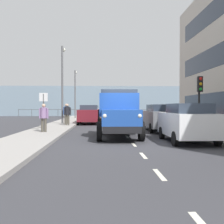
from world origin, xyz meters
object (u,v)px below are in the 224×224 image
object	(u,v)px
pedestrian_with_bag	(67,113)
car_white_kerbside_near	(187,122)
car_silver_oppositeside_2	(93,112)
pedestrian_strolling	(44,114)
car_grey_kerbside_1	(161,117)
pedestrian_couple_b	(66,112)
truck_vintage_blue	(119,115)
street_sign	(43,105)
traffic_light_near	(200,91)
lamp_post_far	(75,89)
car_red_oppositeside_1	(91,113)
lamp_post_promenade	(63,78)
car_maroon_oppositeside_0	(89,114)
pedestrian_couple_a	(44,115)

from	to	relation	value
pedestrian_with_bag	car_white_kerbside_near	bearing A→B (deg)	124.87
car_silver_oppositeside_2	pedestrian_strolling	xyz separation A→B (m)	(2.72, 18.88, 0.19)
car_grey_kerbside_1	pedestrian_couple_b	xyz separation A→B (m)	(6.74, -5.45, 0.23)
truck_vintage_blue	car_white_kerbside_near	distance (m)	3.47
street_sign	pedestrian_with_bag	bearing A→B (deg)	-99.58
pedestrian_couple_b	traffic_light_near	world-z (taller)	traffic_light_near
car_grey_kerbside_1	pedestrian_strolling	distance (m)	7.74
pedestrian_with_bag	pedestrian_strolling	bearing A→B (deg)	65.43
car_white_kerbside_near	pedestrian_with_bag	distance (m)	11.26
pedestrian_strolling	car_silver_oppositeside_2	bearing A→B (deg)	-98.20
truck_vintage_blue	car_white_kerbside_near	size ratio (longest dim) A/B	1.43
car_silver_oppositeside_2	street_sign	distance (m)	21.18
truck_vintage_blue	pedestrian_couple_b	size ratio (longest dim) A/B	3.38
pedestrian_strolling	lamp_post_far	distance (m)	16.04
car_red_oppositeside_1	lamp_post_promenade	size ratio (longest dim) A/B	0.72
car_white_kerbside_near	car_red_oppositeside_1	size ratio (longest dim) A/B	0.84
car_grey_kerbside_1	car_red_oppositeside_1	bearing A→B (deg)	-69.49
car_grey_kerbside_1	street_sign	world-z (taller)	street_sign
car_grey_kerbside_1	street_sign	size ratio (longest dim) A/B	2.04
pedestrian_with_bag	car_maroon_oppositeside_0	bearing A→B (deg)	-111.27
car_white_kerbside_near	pedestrian_strolling	distance (m)	10.09
pedestrian_couple_b	street_sign	xyz separation A→B (m)	(0.52, 6.57, 0.55)
car_white_kerbside_near	traffic_light_near	xyz separation A→B (m)	(-1.94, -3.82, 1.58)
street_sign	pedestrian_strolling	bearing A→B (deg)	-79.22
pedestrian_couple_b	traffic_light_near	distance (m)	11.32
car_grey_kerbside_1	pedestrian_with_bag	xyz separation A→B (m)	(6.44, -3.72, 0.22)
pedestrian_strolling	street_sign	world-z (taller)	street_sign
car_white_kerbside_near	pedestrian_couple_b	xyz separation A→B (m)	(6.74, -10.97, 0.24)
street_sign	car_silver_oppositeside_2	bearing A→B (deg)	-96.27
car_silver_oppositeside_2	car_red_oppositeside_1	bearing A→B (deg)	90.00
car_silver_oppositeside_2	car_grey_kerbside_1	bearing A→B (deg)	103.93
traffic_light_near	street_sign	size ratio (longest dim) A/B	1.42
car_silver_oppositeside_2	lamp_post_far	size ratio (longest dim) A/B	0.76
pedestrian_couple_b	street_sign	distance (m)	6.61
car_grey_kerbside_1	lamp_post_promenade	xyz separation A→B (m)	(7.11, -5.92, 3.14)
car_maroon_oppositeside_0	street_sign	xyz separation A→B (m)	(2.31, 8.68, 0.79)
lamp_post_far	car_white_kerbside_near	bearing A→B (deg)	107.52
car_silver_oppositeside_2	traffic_light_near	xyz separation A→B (m)	(-6.88, 21.62, 1.58)
pedestrian_strolling	lamp_post_promenade	xyz separation A→B (m)	(-0.56, -4.88, 2.95)
pedestrian_couple_b	traffic_light_near	xyz separation A→B (m)	(-8.67, 7.15, 1.34)
street_sign	pedestrian_couple_b	bearing A→B (deg)	-94.48
pedestrian_strolling	car_red_oppositeside_1	bearing A→B (deg)	-102.60
pedestrian_couple_a	lamp_post_promenade	xyz separation A→B (m)	(0.03, -7.85, 2.96)
traffic_light_near	lamp_post_far	world-z (taller)	lamp_post_far
lamp_post_far	car_grey_kerbside_1	bearing A→B (deg)	112.74
pedestrian_couple_a	traffic_light_near	xyz separation A→B (m)	(-9.01, -0.23, 1.39)
car_red_oppositeside_1	pedestrian_with_bag	bearing A→B (deg)	81.05
pedestrian_with_bag	pedestrian_couple_b	distance (m)	1.76
car_silver_oppositeside_2	pedestrian_with_bag	bearing A→B (deg)	84.73
car_maroon_oppositeside_0	pedestrian_couple_a	xyz separation A→B (m)	(2.13, 9.49, 0.19)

